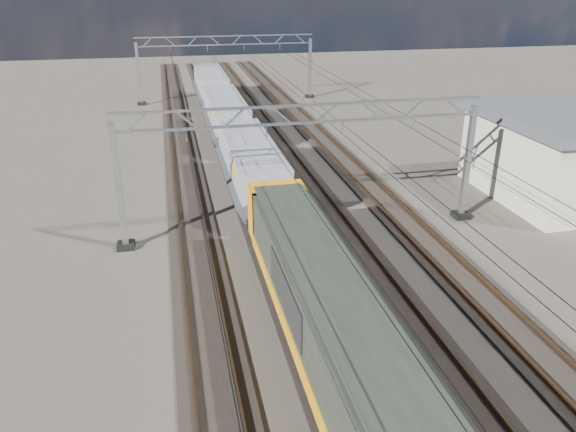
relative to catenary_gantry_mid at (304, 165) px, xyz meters
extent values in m
plane|color=#2C2721|center=(0.00, -4.00, -3.91)|extent=(160.00, 160.00, 0.00)
cube|color=black|center=(-6.00, -4.00, -3.85)|extent=(2.60, 140.00, 0.12)
cube|color=brown|center=(-6.72, -4.00, -3.69)|extent=(0.08, 140.00, 0.16)
cube|color=brown|center=(-5.28, -4.00, -3.69)|extent=(0.08, 140.00, 0.16)
cube|color=black|center=(-2.00, -4.00, -3.85)|extent=(2.60, 140.00, 0.12)
cube|color=brown|center=(-2.72, -4.00, -3.69)|extent=(0.08, 140.00, 0.16)
cube|color=brown|center=(-1.28, -4.00, -3.69)|extent=(0.08, 140.00, 0.16)
cube|color=black|center=(2.00, -4.00, -3.85)|extent=(2.60, 140.00, 0.12)
cube|color=brown|center=(1.28, -4.00, -3.69)|extent=(0.08, 140.00, 0.16)
cube|color=brown|center=(2.72, -4.00, -3.69)|extent=(0.08, 140.00, 0.16)
cube|color=black|center=(6.00, -4.00, -3.85)|extent=(2.60, 140.00, 0.12)
cube|color=brown|center=(5.28, -4.00, -3.69)|extent=(0.08, 140.00, 0.16)
cube|color=brown|center=(6.72, -4.00, -3.69)|extent=(0.08, 140.00, 0.16)
cube|color=#9399A1|center=(-9.50, 0.00, -0.61)|extent=(0.30, 0.30, 6.60)
cube|color=#9399A1|center=(9.50, 0.00, -0.61)|extent=(0.30, 0.30, 6.60)
cube|color=black|center=(-9.50, 0.00, -3.76)|extent=(0.90, 0.90, 0.30)
cube|color=black|center=(9.50, 0.00, -3.76)|extent=(0.90, 0.90, 0.30)
cube|color=#9399A1|center=(0.00, 0.00, 3.14)|extent=(19.30, 0.18, 0.12)
cube|color=#9399A1|center=(0.00, 0.00, 2.24)|extent=(19.30, 0.18, 0.12)
cube|color=#9399A1|center=(-8.31, 0.00, 2.69)|extent=(1.03, 0.10, 0.94)
cube|color=#9399A1|center=(-5.94, 0.00, 2.69)|extent=(1.03, 0.10, 0.94)
cube|color=#9399A1|center=(-3.56, 0.00, 2.69)|extent=(1.03, 0.10, 0.94)
cube|color=#9399A1|center=(-1.19, 0.00, 2.69)|extent=(1.03, 0.10, 0.94)
cube|color=#9399A1|center=(1.19, 0.00, 2.69)|extent=(1.03, 0.10, 0.94)
cube|color=#9399A1|center=(3.56, 0.00, 2.69)|extent=(1.03, 0.10, 0.94)
cube|color=#9399A1|center=(5.94, 0.00, 2.69)|extent=(1.03, 0.10, 0.94)
cube|color=#9399A1|center=(8.31, 0.00, 2.69)|extent=(1.03, 0.10, 0.94)
cube|color=#9399A1|center=(-6.00, 0.00, 1.92)|extent=(0.06, 0.06, 0.65)
cube|color=#9399A1|center=(-2.00, 0.00, 1.92)|extent=(0.06, 0.06, 0.65)
cube|color=#9399A1|center=(2.00, 0.00, 1.92)|extent=(0.06, 0.06, 0.65)
cube|color=#9399A1|center=(6.00, 0.00, 1.92)|extent=(0.06, 0.06, 0.65)
cube|color=#9399A1|center=(-9.50, 36.00, -0.61)|extent=(0.30, 0.30, 6.60)
cube|color=#9399A1|center=(9.50, 36.00, -0.61)|extent=(0.30, 0.30, 6.60)
cube|color=black|center=(-9.50, 36.00, -3.76)|extent=(0.90, 0.90, 0.30)
cube|color=black|center=(9.50, 36.00, -3.76)|extent=(0.90, 0.90, 0.30)
cube|color=#9399A1|center=(0.00, 36.00, 3.14)|extent=(19.30, 0.18, 0.12)
cube|color=#9399A1|center=(0.00, 36.00, 2.24)|extent=(19.30, 0.18, 0.12)
cube|color=#9399A1|center=(-8.31, 36.00, 2.69)|extent=(1.03, 0.10, 0.94)
cube|color=#9399A1|center=(-5.94, 36.00, 2.69)|extent=(1.03, 0.10, 0.94)
cube|color=#9399A1|center=(-3.56, 36.00, 2.69)|extent=(1.03, 0.10, 0.94)
cube|color=#9399A1|center=(-1.19, 36.00, 2.69)|extent=(1.03, 0.10, 0.94)
cube|color=#9399A1|center=(1.19, 36.00, 2.69)|extent=(1.03, 0.10, 0.94)
cube|color=#9399A1|center=(3.56, 36.00, 2.69)|extent=(1.03, 0.10, 0.94)
cube|color=#9399A1|center=(5.94, 36.00, 2.69)|extent=(1.03, 0.10, 0.94)
cube|color=#9399A1|center=(8.31, 36.00, 2.69)|extent=(1.03, 0.10, 0.94)
cube|color=#9399A1|center=(-6.00, 36.00, 1.92)|extent=(0.06, 0.06, 0.65)
cube|color=#9399A1|center=(-2.00, 36.00, 1.92)|extent=(0.06, 0.06, 0.65)
cube|color=#9399A1|center=(2.00, 36.00, 1.92)|extent=(0.06, 0.06, 0.65)
cube|color=#9399A1|center=(6.00, 36.00, 1.92)|extent=(0.06, 0.06, 0.65)
cylinder|color=black|center=(-6.00, 4.00, 1.59)|extent=(0.03, 140.00, 0.03)
cylinder|color=black|center=(-6.00, 4.00, 2.09)|extent=(0.03, 140.00, 0.03)
cylinder|color=black|center=(-2.00, 4.00, 1.59)|extent=(0.03, 140.00, 0.03)
cylinder|color=black|center=(-2.00, 4.00, 2.09)|extent=(0.03, 140.00, 0.03)
cylinder|color=black|center=(2.00, 4.00, 1.59)|extent=(0.03, 140.00, 0.03)
cylinder|color=black|center=(2.00, 4.00, 2.09)|extent=(0.03, 140.00, 0.03)
cylinder|color=black|center=(6.00, 4.00, 1.59)|extent=(0.03, 140.00, 0.03)
cylinder|color=black|center=(6.00, 4.00, 2.09)|extent=(0.03, 140.00, 0.03)
cube|color=black|center=(-2.00, -5.49, -3.16)|extent=(2.20, 3.60, 0.60)
cube|color=black|center=(-2.00, -11.99, -2.78)|extent=(2.65, 20.00, 0.25)
cube|color=black|center=(-2.00, -11.99, -3.16)|extent=(2.20, 4.50, 0.75)
cube|color=#242922|center=(-2.00, -11.99, -1.36)|extent=(2.65, 17.00, 2.60)
cube|color=#FBA40D|center=(-3.34, -11.99, -2.36)|extent=(0.04, 17.00, 0.60)
cube|color=#FBA40D|center=(-0.66, -11.99, -2.36)|extent=(0.04, 17.00, 0.60)
cube|color=black|center=(-3.35, -10.99, -1.01)|extent=(0.05, 5.00, 1.40)
cube|color=black|center=(-0.65, -10.99, -1.01)|extent=(0.05, 5.00, 1.40)
cube|color=#242922|center=(-2.00, -11.99, 0.01)|extent=(2.25, 18.00, 0.15)
cube|color=#FBA40D|center=(-2.00, -2.89, -1.36)|extent=(2.65, 1.80, 2.60)
cube|color=#FBA40D|center=(-2.00, -1.94, -0.86)|extent=(2.60, 0.46, 1.52)
cube|color=black|center=(-2.55, -1.84, -0.76)|extent=(0.85, 0.08, 0.75)
cube|color=black|center=(-1.45, -1.84, -0.76)|extent=(0.85, 0.08, 0.75)
cylinder|color=black|center=(-2.85, -1.69, -2.76)|extent=(0.36, 0.50, 0.36)
cylinder|color=black|center=(-1.15, -1.69, -2.76)|extent=(0.36, 0.50, 0.36)
cylinder|color=white|center=(-2.60, -1.79, -2.16)|extent=(0.20, 0.08, 0.20)
cylinder|color=white|center=(-1.40, -1.79, -2.16)|extent=(0.20, 0.08, 0.20)
cube|color=black|center=(-2.00, 1.21, -3.19)|extent=(2.20, 2.60, 0.55)
cube|color=black|center=(-2.00, 10.21, -3.19)|extent=(2.20, 2.60, 0.55)
cube|color=black|center=(-2.00, 5.71, -2.83)|extent=(2.40, 13.00, 0.20)
cube|color=gray|center=(-2.00, 5.71, -1.11)|extent=(2.80, 12.00, 1.80)
cube|color=#494C51|center=(-2.95, 5.71, -2.36)|extent=(1.48, 12.00, 1.36)
cube|color=#494C51|center=(-1.05, 5.71, -2.36)|extent=(1.48, 12.00, 1.36)
cube|color=#FBA40D|center=(-3.42, 2.71, -1.01)|extent=(0.04, 1.20, 0.50)
cube|color=black|center=(-2.00, 15.41, -3.19)|extent=(2.20, 2.60, 0.55)
cube|color=black|center=(-2.00, 24.41, -3.19)|extent=(2.20, 2.60, 0.55)
cube|color=black|center=(-2.00, 19.91, -2.83)|extent=(2.40, 13.00, 0.20)
cube|color=gray|center=(-2.00, 19.91, -1.11)|extent=(2.80, 12.00, 1.80)
cube|color=#494C51|center=(-2.95, 19.91, -2.36)|extent=(1.48, 12.00, 1.36)
cube|color=#494C51|center=(-1.05, 19.91, -2.36)|extent=(1.48, 12.00, 1.36)
cube|color=#FBA40D|center=(-3.42, 16.91, -1.01)|extent=(0.04, 1.20, 0.50)
cube|color=black|center=(-2.00, 29.61, -3.19)|extent=(2.20, 2.60, 0.55)
cube|color=black|center=(-2.00, 38.61, -3.19)|extent=(2.20, 2.60, 0.55)
cube|color=black|center=(-2.00, 34.11, -2.83)|extent=(2.40, 13.00, 0.20)
cube|color=gray|center=(-2.00, 34.11, -1.11)|extent=(2.80, 12.00, 1.80)
cube|color=#494C51|center=(-2.95, 34.11, -2.36)|extent=(1.48, 12.00, 1.36)
cube|color=#494C51|center=(-1.05, 34.11, -2.36)|extent=(1.48, 12.00, 1.36)
cube|color=#FBA40D|center=(-3.42, 31.11, -1.01)|extent=(0.04, 1.20, 0.50)
camera|label=1|loc=(-6.80, -27.40, 9.18)|focal=35.00mm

